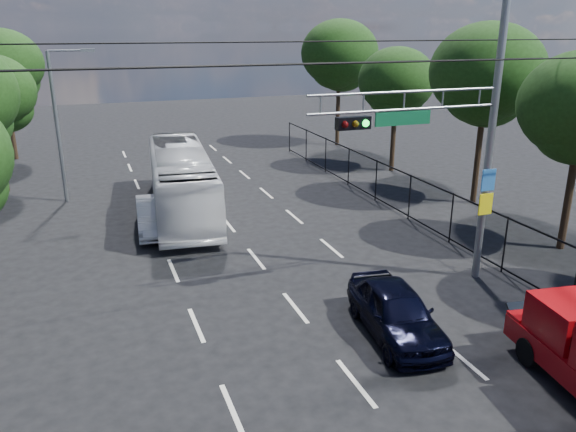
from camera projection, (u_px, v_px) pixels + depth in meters
name	position (u px, v px, depth m)	size (l,w,h in m)	color
lane_markings	(241.00, 240.00, 22.17)	(6.12, 38.00, 0.01)	beige
signal_mast	(460.00, 123.00, 16.88)	(6.43, 0.39, 9.50)	slate
streetlight_left	(60.00, 119.00, 25.95)	(2.09, 0.22, 7.08)	slate
utility_wires	(286.00, 56.00, 15.26)	(22.00, 5.04, 0.74)	black
fence_right	(434.00, 208.00, 22.70)	(0.06, 34.03, 2.00)	black
tree_right_c	(486.00, 80.00, 25.12)	(5.10, 5.10, 8.29)	black
tree_right_d	(396.00, 86.00, 31.49)	(4.32, 4.32, 7.02)	black
tree_right_e	(339.00, 59.00, 38.33)	(5.28, 5.28, 8.58)	black
tree_left_e	(3.00, 70.00, 34.19)	(4.92, 4.92, 7.99)	black
navy_hatchback	(396.00, 311.00, 15.14)	(1.67, 4.16, 1.42)	black
white_bus	(181.00, 181.00, 25.05)	(2.48, 10.59, 2.95)	silver
white_van	(155.00, 215.00, 22.98)	(1.44, 4.12, 1.36)	silver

